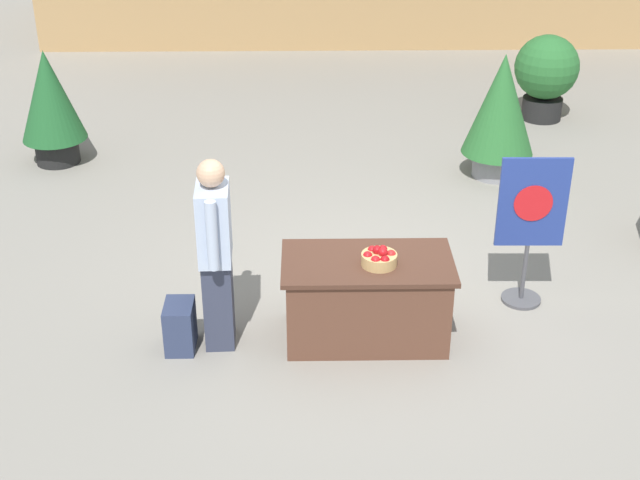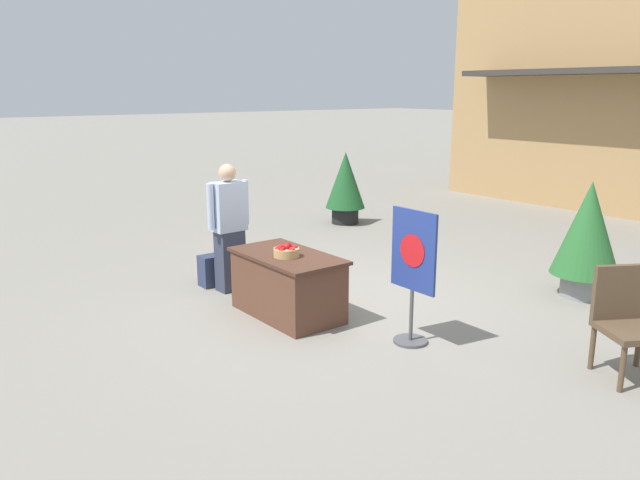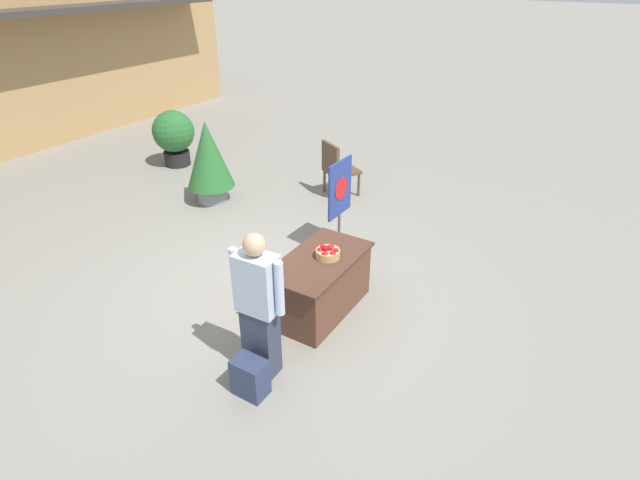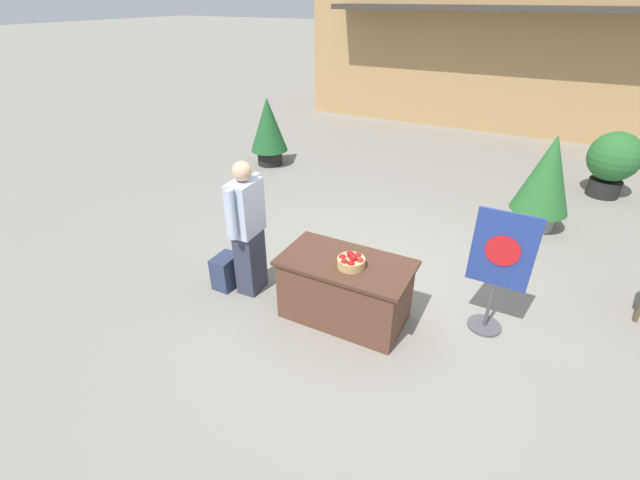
{
  "view_description": "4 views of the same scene",
  "coord_description": "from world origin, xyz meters",
  "views": [
    {
      "loc": [
        -0.6,
        -7.07,
        4.34
      ],
      "look_at": [
        -0.49,
        -0.47,
        0.82
      ],
      "focal_mm": 50.0,
      "sensor_mm": 36.0,
      "label": 1
    },
    {
      "loc": [
        5.61,
        -4.64,
        2.58
      ],
      "look_at": [
        -0.24,
        -0.11,
        0.8
      ],
      "focal_mm": 35.0,
      "sensor_mm": 36.0,
      "label": 2
    },
    {
      "loc": [
        -4.44,
        -3.37,
        3.86
      ],
      "look_at": [
        0.02,
        -0.63,
        0.92
      ],
      "focal_mm": 28.0,
      "sensor_mm": 36.0,
      "label": 3
    },
    {
      "loc": [
        1.43,
        -4.22,
        3.21
      ],
      "look_at": [
        -0.68,
        -0.2,
        0.6
      ],
      "focal_mm": 24.0,
      "sensor_mm": 36.0,
      "label": 4
    }
  ],
  "objects": [
    {
      "name": "poster_board",
      "position": [
        1.36,
        -0.15,
        0.78
      ],
      "size": [
        0.61,
        0.36,
        1.41
      ],
      "rotation": [
        0.0,
        0.0,
        -1.59
      ],
      "color": "#4C4C51",
      "rests_on": "ground_plane"
    },
    {
      "name": "ground_plane",
      "position": [
        0.0,
        0.0,
        0.0
      ],
      "size": [
        120.0,
        120.0,
        0.0
      ],
      "primitive_type": "plane",
      "color": "gray"
    },
    {
      "name": "apple_basket",
      "position": [
        -0.02,
        -0.76,
        0.81
      ],
      "size": [
        0.29,
        0.29,
        0.16
      ],
      "color": "tan",
      "rests_on": "display_table"
    },
    {
      "name": "display_table",
      "position": [
        -0.1,
        -0.7,
        0.37
      ],
      "size": [
        1.42,
        0.78,
        0.74
      ],
      "color": "brown",
      "rests_on": "ground_plane"
    },
    {
      "name": "patio_chair",
      "position": [
        3.08,
        0.89,
        0.56
      ],
      "size": [
        0.75,
        0.75,
        1.01
      ],
      "rotation": [
        0.0,
        0.0,
        5.76
      ],
      "color": "brown",
      "rests_on": "ground_plane"
    },
    {
      "name": "potted_plant_far_right",
      "position": [
        2.67,
        4.61,
        0.66
      ],
      "size": [
        0.87,
        0.87,
        1.17
      ],
      "color": "black",
      "rests_on": "ground_plane"
    },
    {
      "name": "person_visitor",
      "position": [
        -1.34,
        -0.75,
        0.85
      ],
      "size": [
        0.28,
        0.61,
        1.67
      ],
      "rotation": [
        0.0,
        0.0,
        0.04
      ],
      "color": "#33384C",
      "rests_on": "ground_plane"
    },
    {
      "name": "backpack",
      "position": [
        -1.67,
        -0.84,
        0.21
      ],
      "size": [
        0.24,
        0.34,
        0.42
      ],
      "color": "#2D3856",
      "rests_on": "ground_plane"
    },
    {
      "name": "potted_plant_near_left",
      "position": [
        1.65,
        2.67,
        0.82
      ],
      "size": [
        0.84,
        0.84,
        1.49
      ],
      "color": "gray",
      "rests_on": "ground_plane"
    }
  ]
}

